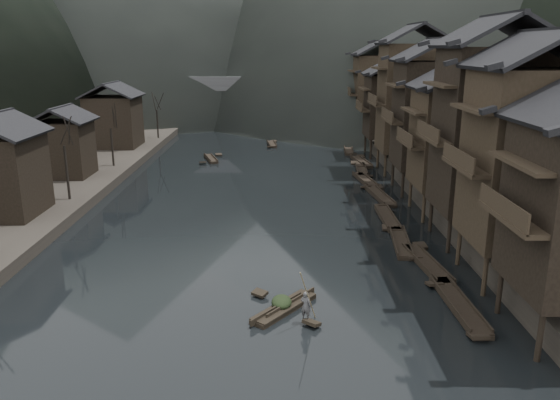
{
  "coord_description": "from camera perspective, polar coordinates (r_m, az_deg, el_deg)",
  "views": [
    {
      "loc": [
        2.07,
        -32.97,
        14.2
      ],
      "look_at": [
        2.19,
        8.71,
        2.5
      ],
      "focal_mm": 35.0,
      "sensor_mm": 36.0,
      "label": 1
    }
  ],
  "objects": [
    {
      "name": "water",
      "position": [
        35.96,
        -3.49,
        -7.61
      ],
      "size": [
        300.0,
        300.0,
        0.0
      ],
      "primitive_type": "plane",
      "color": "black",
      "rests_on": "ground"
    },
    {
      "name": "right_bank",
      "position": [
        81.16,
        23.87,
        4.91
      ],
      "size": [
        40.0,
        200.0,
        1.8
      ],
      "primitive_type": "cube",
      "color": "#2D2823",
      "rests_on": "ground"
    },
    {
      "name": "left_bank",
      "position": [
        82.97,
        -26.79,
        4.56
      ],
      "size": [
        40.0,
        200.0,
        1.2
      ],
      "primitive_type": "cube",
      "color": "#2D2823",
      "rests_on": "ground"
    },
    {
      "name": "stilt_houses",
      "position": [
        54.71,
        16.23,
        9.94
      ],
      "size": [
        9.0,
        67.6,
        16.98
      ],
      "color": "black",
      "rests_on": "ground"
    },
    {
      "name": "left_houses",
      "position": [
        58.32,
        -23.07,
        6.01
      ],
      "size": [
        8.1,
        53.2,
        8.73
      ],
      "color": "black",
      "rests_on": "left_bank"
    },
    {
      "name": "bare_trees",
      "position": [
        53.49,
        -21.16,
        5.75
      ],
      "size": [
        3.48,
        61.5,
        6.97
      ],
      "color": "black",
      "rests_on": "left_bank"
    },
    {
      "name": "moored_sampans",
      "position": [
        53.7,
        10.36,
        0.31
      ],
      "size": [
        3.31,
        55.18,
        0.47
      ],
      "color": "black",
      "rests_on": "water"
    },
    {
      "name": "midriver_boats",
      "position": [
        83.93,
        -4.33,
        6.04
      ],
      "size": [
        9.91,
        31.81,
        0.45
      ],
      "color": "black",
      "rests_on": "water"
    },
    {
      "name": "stone_bridge",
      "position": [
        105.39,
        -1.32,
        10.73
      ],
      "size": [
        40.0,
        6.0,
        9.0
      ],
      "color": "#4C4C4F",
      "rests_on": "ground"
    },
    {
      "name": "hero_sampan",
      "position": [
        31.03,
        0.44,
        -11.14
      ],
      "size": [
        3.92,
        4.62,
        0.44
      ],
      "color": "black",
      "rests_on": "water"
    },
    {
      "name": "cargo_heap",
      "position": [
        30.94,
        0.16,
        -10.03
      ],
      "size": [
        1.14,
        1.5,
        0.69
      ],
      "primitive_type": "ellipsoid",
      "color": "black",
      "rests_on": "hero_sampan"
    },
    {
      "name": "boatman",
      "position": [
        29.32,
        2.72,
        -10.56
      ],
      "size": [
        0.71,
        0.63,
        1.63
      ],
      "primitive_type": "imported",
      "rotation": [
        0.0,
        0.0,
        2.64
      ],
      "color": "#545356",
      "rests_on": "hero_sampan"
    },
    {
      "name": "bamboo_pole",
      "position": [
        28.18,
        3.2,
        -5.31
      ],
      "size": [
        1.2,
        2.08,
        4.11
      ],
      "primitive_type": "cylinder",
      "rotation": [
        0.51,
        0.0,
        -0.51
      ],
      "color": "#8C7A51",
      "rests_on": "boatman"
    }
  ]
}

